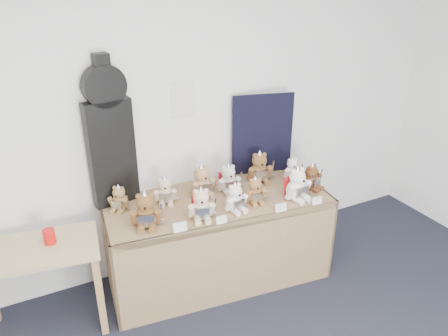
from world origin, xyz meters
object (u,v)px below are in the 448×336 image
teddy_front_right (255,191)px  side_table (37,263)px  teddy_back_centre_right (228,180)px  guitar_case (110,134)px  teddy_front_left (201,205)px  teddy_front_far_right (297,185)px  display_table (220,221)px  teddy_back_end (292,169)px  teddy_front_far_left (146,212)px  teddy_front_centre (235,198)px  teddy_back_right (259,168)px  teddy_back_far_left (119,199)px  teddy_front_end (312,178)px  teddy_back_left (165,191)px  teddy_back_centre_left (202,182)px  red_cup (49,236)px

teddy_front_right → side_table: bearing=-178.3°
teddy_front_right → teddy_back_centre_right: 0.28m
guitar_case → teddy_front_left: (0.50, -0.54, -0.46)m
teddy_front_right → teddy_front_far_right: bearing=-8.5°
display_table → teddy_back_end: size_ratio=8.63×
teddy_front_far_left → teddy_front_far_right: bearing=11.6°
teddy_front_far_right → teddy_back_centre_right: teddy_front_far_right is taller
teddy_front_left → teddy_back_end: teddy_front_left is taller
teddy_front_centre → teddy_back_centre_right: (0.10, 0.30, 0.00)m
side_table → guitar_case: bearing=32.4°
teddy_back_right → side_table: bearing=-164.6°
teddy_back_end → teddy_back_far_left: (-1.50, 0.15, 0.00)m
display_table → teddy_back_right: teddy_back_right is taller
teddy_front_centre → teddy_back_centre_right: bearing=65.4°
teddy_front_far_right → teddy_front_end: bearing=15.4°
teddy_front_centre → teddy_back_far_left: (-0.79, 0.41, -0.01)m
teddy_front_left → teddy_back_left: teddy_front_left is taller
teddy_front_left → teddy_back_right: 0.79m
teddy_front_left → teddy_front_centre: teddy_front_left is taller
guitar_case → teddy_back_centre_left: 0.82m
teddy_front_end → teddy_back_right: bearing=115.1°
display_table → red_cup: (-1.28, 0.11, 0.17)m
teddy_front_left → teddy_front_end: teddy_front_left is taller
teddy_front_far_left → teddy_back_left: (0.24, 0.27, -0.02)m
guitar_case → teddy_front_right: size_ratio=4.86×
teddy_front_left → teddy_front_centre: bearing=15.3°
teddy_back_centre_left → teddy_front_centre: bearing=-75.5°
side_table → guitar_case: 1.04m
teddy_front_far_left → teddy_front_centre: size_ratio=1.18×
guitar_case → teddy_back_end: 1.60m
teddy_front_right → teddy_back_centre_left: teddy_back_centre_left is taller
teddy_front_end → teddy_back_left: bearing=144.9°
side_table → teddy_back_centre_left: (1.32, 0.10, 0.29)m
red_cup → teddy_front_centre: teddy_front_centre is taller
teddy_back_far_left → teddy_back_left: bearing=31.0°
teddy_front_far_left → teddy_back_far_left: size_ratio=1.34×
red_cup → teddy_front_left: (1.05, -0.25, 0.10)m
display_table → teddy_back_far_left: teddy_back_far_left is taller
teddy_front_far_left → teddy_front_end: 1.43m
teddy_front_centre → teddy_front_end: bearing=-4.7°
teddy_back_centre_left → side_table: bearing=178.2°
guitar_case → teddy_back_centre_left: bearing=-26.0°
teddy_front_end → teddy_back_left: size_ratio=0.99×
teddy_front_left → teddy_back_far_left: teddy_front_left is taller
teddy_back_centre_left → teddy_back_far_left: size_ratio=1.29×
teddy_back_left → teddy_back_right: teddy_back_right is taller
teddy_front_centre → teddy_front_far_left: bearing=165.8°
teddy_front_left → teddy_front_far_right: 0.82m
teddy_back_left → teddy_front_end: bearing=0.9°
teddy_back_centre_left → teddy_back_far_left: (-0.67, 0.07, -0.03)m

